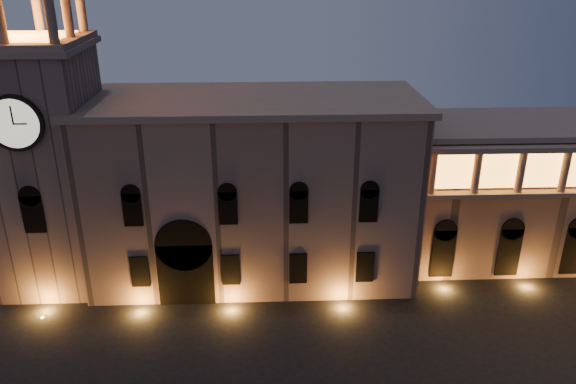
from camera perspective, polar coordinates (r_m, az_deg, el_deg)
The scene contains 2 objects.
government_building at distance 53.37m, azimuth -3.66°, elevation 0.34°, with size 30.80×12.80×17.60m.
clock_tower at distance 54.85m, azimuth -23.44°, elevation 3.23°, with size 9.80×9.80×32.40m.
Camera 1 is at (-0.68, -27.37, 29.17)m, focal length 35.00 mm.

